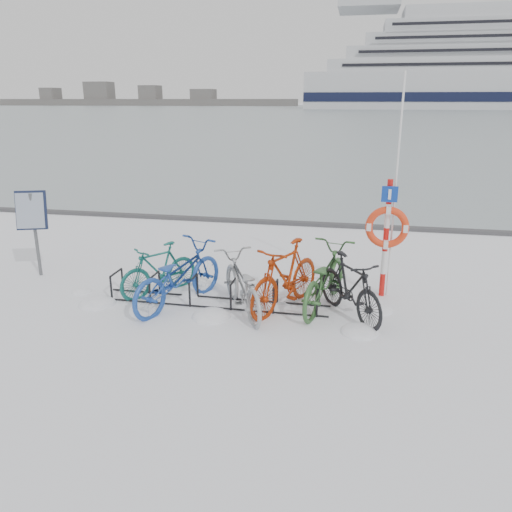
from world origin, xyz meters
TOP-DOWN VIEW (x-y plane):
  - ground at (0.00, 0.00)m, footprint 900.00×900.00m
  - ice_sheet at (0.00, 155.00)m, footprint 400.00×298.00m
  - quay_edge at (0.00, 5.90)m, footprint 400.00×0.25m
  - bike_rack at (0.00, 0.00)m, footprint 4.00×0.48m
  - info_board at (-3.83, 0.70)m, footprint 0.61×0.39m
  - lifebuoy_station at (2.87, 0.89)m, footprint 0.74×0.22m
  - shoreline at (-122.02, 260.00)m, footprint 180.00×12.00m
  - bike_0 at (-1.11, 0.30)m, footprint 1.30×1.55m
  - bike_1 at (-0.58, -0.14)m, footprint 1.50×2.25m
  - bike_2 at (0.54, -0.19)m, footprint 1.51×1.97m
  - bike_3 at (1.24, 0.08)m, footprint 1.34×2.01m
  - bike_4 at (1.87, 0.29)m, footprint 1.18×2.17m
  - bike_5 at (2.31, -0.05)m, footprint 1.40×1.72m
  - snow_drifts at (0.29, -0.21)m, footprint 5.74×1.70m

SIDE VIEW (x-z plane):
  - ground at x=0.00m, z-range 0.00..0.00m
  - snow_drifts at x=0.29m, z-range -0.11..0.11m
  - ice_sheet at x=0.00m, z-range 0.00..0.02m
  - quay_edge at x=0.00m, z-range 0.00..0.10m
  - bike_rack at x=0.00m, z-range -0.05..0.41m
  - bike_0 at x=-1.11m, z-range 0.00..0.96m
  - bike_2 at x=0.54m, z-range 0.00..0.99m
  - bike_5 at x=2.31m, z-range 0.00..1.05m
  - bike_4 at x=1.87m, z-range 0.00..1.08m
  - bike_1 at x=-0.58m, z-range 0.00..1.11m
  - bike_3 at x=1.24m, z-range 0.00..1.18m
  - info_board at x=-3.83m, z-range 0.38..2.09m
  - lifebuoy_station at x=2.87m, z-range -0.63..3.19m
  - shoreline at x=-122.02m, z-range -1.96..7.54m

